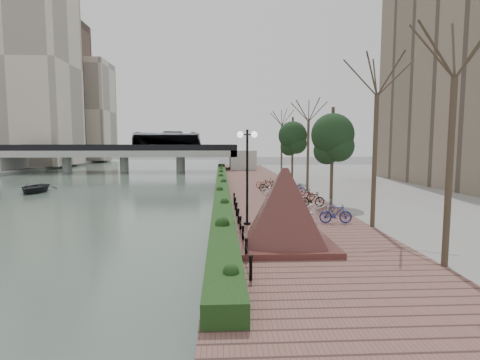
{
  "coord_description": "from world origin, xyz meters",
  "views": [
    {
      "loc": [
        0.52,
        -15.84,
        4.6
      ],
      "look_at": [
        1.87,
        10.56,
        2.0
      ],
      "focal_mm": 28.0,
      "sensor_mm": 36.0,
      "label": 1
    }
  ],
  "objects": [
    {
      "name": "bridge",
      "position": [
        -13.57,
        45.0,
        3.37
      ],
      "size": [
        36.0,
        10.77,
        6.5
      ],
      "color": "#AFAFA9",
      "rests_on": "ground"
    },
    {
      "name": "inland_pavement",
      "position": [
        20.0,
        17.5,
        0.25
      ],
      "size": [
        24.0,
        75.0,
        0.5
      ],
      "primitive_type": "cube",
      "color": "gray",
      "rests_on": "ground"
    },
    {
      "name": "pedestrian",
      "position": [
        3.54,
        2.28,
        1.33
      ],
      "size": [
        0.66,
        0.48,
        1.67
      ],
      "primitive_type": "imported",
      "rotation": [
        0.0,
        0.0,
        3.29
      ],
      "color": "brown",
      "rests_on": "promenade"
    },
    {
      "name": "hedge",
      "position": [
        0.6,
        20.0,
        0.8
      ],
      "size": [
        1.1,
        56.0,
        0.6
      ],
      "primitive_type": "cube",
      "color": "#153212",
      "rests_on": "promenade"
    },
    {
      "name": "river_water",
      "position": [
        -15.0,
        25.0,
        0.01
      ],
      "size": [
        30.0,
        130.0,
        0.02
      ],
      "primitive_type": "cube",
      "color": "#4A5C51",
      "rests_on": "ground"
    },
    {
      "name": "ground",
      "position": [
        0.0,
        0.0,
        0.0
      ],
      "size": [
        220.0,
        220.0,
        0.0
      ],
      "primitive_type": "plane",
      "color": "#59595B",
      "rests_on": "ground"
    },
    {
      "name": "street_trees",
      "position": [
        8.0,
        12.68,
        3.69
      ],
      "size": [
        3.2,
        37.12,
        6.8
      ],
      "color": "#372D21",
      "rests_on": "promenade"
    },
    {
      "name": "boat",
      "position": [
        -16.92,
        19.82,
        0.47
      ],
      "size": [
        3.53,
        4.65,
        0.91
      ],
      "primitive_type": "imported",
      "rotation": [
        0.0,
        0.0,
        0.1
      ],
      "color": "black",
      "rests_on": "river_water"
    },
    {
      "name": "chain_fence",
      "position": [
        1.4,
        2.0,
        0.85
      ],
      "size": [
        0.1,
        14.1,
        0.7
      ],
      "color": "black",
      "rests_on": "promenade"
    },
    {
      "name": "promenade",
      "position": [
        4.0,
        17.5,
        0.25
      ],
      "size": [
        8.0,
        75.0,
        0.5
      ],
      "primitive_type": "cube",
      "color": "brown",
      "rests_on": "ground"
    },
    {
      "name": "bicycle_parking",
      "position": [
        5.49,
        10.51,
        0.97
      ],
      "size": [
        2.4,
        17.32,
        1.0
      ],
      "color": "silver",
      "rests_on": "promenade"
    },
    {
      "name": "lamppost",
      "position": [
        1.84,
        2.8,
        3.95
      ],
      "size": [
        1.02,
        0.32,
        4.78
      ],
      "color": "black",
      "rests_on": "promenade"
    },
    {
      "name": "motorcycle",
      "position": [
        3.49,
        -0.75,
        0.96
      ],
      "size": [
        0.85,
        1.56,
        0.93
      ],
      "primitive_type": null,
      "rotation": [
        0.0,
        0.0,
        -0.28
      ],
      "color": "black",
      "rests_on": "promenade"
    },
    {
      "name": "granite_monument",
      "position": [
        3.05,
        -1.28,
        2.09
      ],
      "size": [
        5.98,
        5.98,
        3.13
      ],
      "color": "#4A2020",
      "rests_on": "promenade"
    },
    {
      "name": "far_buildings",
      "position": [
        -41.66,
        65.91,
        16.12
      ],
      "size": [
        35.0,
        38.0,
        38.0
      ],
      "color": "beige",
      "rests_on": "far_bank"
    }
  ]
}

